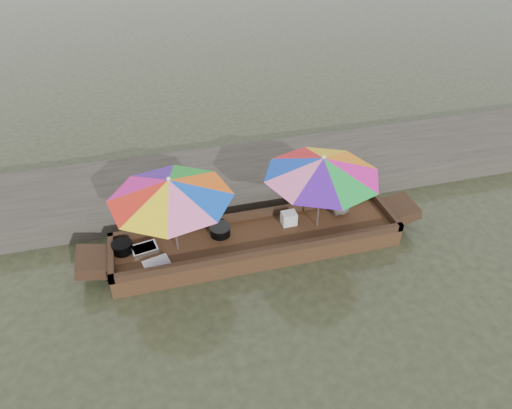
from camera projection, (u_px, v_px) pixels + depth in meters
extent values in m
plane|color=#26281C|center=(257.00, 249.00, 8.79)|extent=(80.00, 80.00, 0.00)
cube|color=#2D2B26|center=(232.00, 178.00, 10.35)|extent=(22.00, 2.20, 0.50)
cube|color=black|center=(257.00, 242.00, 8.68)|extent=(5.41, 1.20, 0.35)
cylinder|color=black|center=(122.00, 247.00, 8.16)|extent=(0.37, 0.37, 0.19)
cube|color=silver|center=(145.00, 249.00, 8.20)|extent=(0.50, 0.39, 0.09)
cube|color=silver|center=(157.00, 264.00, 7.91)|extent=(0.51, 0.41, 0.06)
cylinder|color=black|center=(220.00, 231.00, 8.54)|extent=(0.38, 0.38, 0.18)
cube|color=silver|center=(289.00, 218.00, 8.79)|extent=(0.28, 0.23, 0.26)
imported|color=#4B423C|center=(342.00, 192.00, 8.84)|extent=(0.53, 0.38, 1.01)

